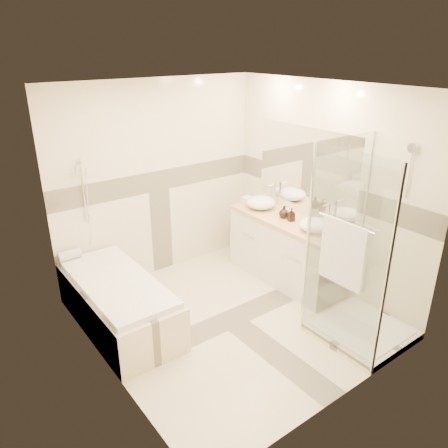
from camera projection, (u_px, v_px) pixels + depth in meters
room at (234, 213)px, 4.45m from camera, size 2.82×3.02×2.52m
bathtub at (118, 300)px, 4.69m from camera, size 0.75×1.70×0.56m
vanity at (286, 249)px, 5.58m from camera, size 0.58×1.62×0.85m
shower_enclosure at (353, 293)px, 4.45m from camera, size 0.96×0.93×2.04m
vessel_sink_near at (261, 202)px, 5.73m from camera, size 0.39×0.39×0.16m
vessel_sink_far at (315, 225)px, 5.04m from camera, size 0.37×0.37×0.15m
faucet_near at (273, 192)px, 5.81m from camera, size 0.12×0.03×0.30m
faucet_far at (328, 213)px, 5.12m from camera, size 0.12×0.03×0.30m
amenity_bottle_a at (291, 215)px, 5.31m from camera, size 0.09×0.10×0.16m
amenity_bottle_b at (284, 212)px, 5.41m from camera, size 0.15×0.15×0.16m
folded_towels at (250, 201)px, 5.90m from camera, size 0.15×0.25×0.08m
rolled_towel at (69, 255)px, 5.01m from camera, size 0.25×0.11×0.11m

